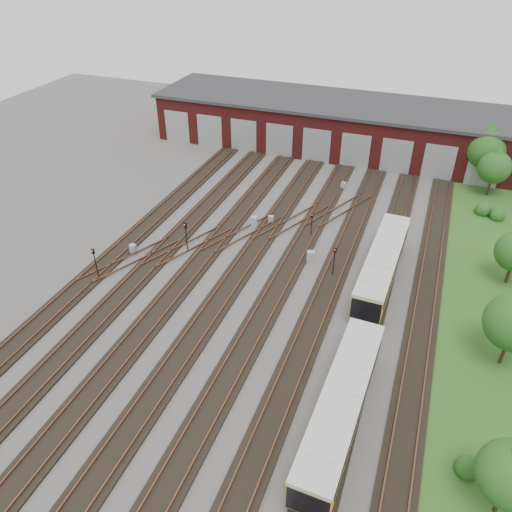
% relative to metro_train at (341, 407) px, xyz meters
% --- Properties ---
extents(ground, '(120.00, 120.00, 0.00)m').
position_rel_metro_train_xyz_m(ground, '(-10.00, 4.99, -1.75)').
color(ground, '#4A4744').
rests_on(ground, ground).
extents(track_network, '(30.40, 70.00, 0.33)m').
position_rel_metro_train_xyz_m(track_network, '(-10.17, 5.58, -1.64)').
color(track_network, black).
rests_on(track_network, ground).
extents(maintenance_shed, '(51.00, 12.50, 6.35)m').
position_rel_metro_train_xyz_m(maintenance_shed, '(-10.01, 44.97, 1.45)').
color(maintenance_shed, '#591716').
rests_on(maintenance_shed, ground).
extents(grass_verge, '(8.00, 55.00, 0.05)m').
position_rel_metro_train_xyz_m(grass_verge, '(9.00, 14.99, -1.72)').
color(grass_verge, '#204F1A').
rests_on(grass_verge, ground).
extents(metro_train, '(2.89, 45.49, 2.77)m').
position_rel_metro_train_xyz_m(metro_train, '(0.00, 0.00, 0.00)').
color(metro_train, black).
rests_on(metro_train, ground).
extents(signal_mast_0, '(0.25, 0.24, 3.10)m').
position_rel_metro_train_xyz_m(signal_mast_0, '(-23.26, 7.67, 0.23)').
color(signal_mast_0, black).
rests_on(signal_mast_0, ground).
extents(signal_mast_1, '(0.30, 0.28, 3.03)m').
position_rel_metro_train_xyz_m(signal_mast_1, '(-17.99, 14.44, 0.21)').
color(signal_mast_1, black).
rests_on(signal_mast_1, ground).
extents(signal_mast_2, '(0.23, 0.21, 2.55)m').
position_rel_metro_train_xyz_m(signal_mast_2, '(-7.65, 21.12, -0.10)').
color(signal_mast_2, black).
rests_on(signal_mast_2, ground).
extents(signal_mast_3, '(0.24, 0.23, 3.00)m').
position_rel_metro_train_xyz_m(signal_mast_3, '(-4.04, 15.24, 0.16)').
color(signal_mast_3, black).
rests_on(signal_mast_3, ground).
extents(relay_cabinet_0, '(0.56, 0.47, 0.93)m').
position_rel_metro_train_xyz_m(relay_cabinet_0, '(-22.57, 12.23, -1.29)').
color(relay_cabinet_0, '#949799').
rests_on(relay_cabinet_0, ground).
extents(relay_cabinet_1, '(0.56, 0.49, 0.86)m').
position_rel_metro_train_xyz_m(relay_cabinet_1, '(-12.21, 22.08, -1.32)').
color(relay_cabinet_1, '#949799').
rests_on(relay_cabinet_1, ground).
extents(relay_cabinet_2, '(0.73, 0.65, 1.07)m').
position_rel_metro_train_xyz_m(relay_cabinet_2, '(-13.63, 20.96, -1.21)').
color(relay_cabinet_2, '#949799').
rests_on(relay_cabinet_2, ground).
extents(relay_cabinet_3, '(0.63, 0.57, 0.86)m').
position_rel_metro_train_xyz_m(relay_cabinet_3, '(-6.90, 32.55, -1.32)').
color(relay_cabinet_3, '#949799').
rests_on(relay_cabinet_3, ground).
extents(relay_cabinet_4, '(0.83, 0.76, 1.12)m').
position_rel_metro_train_xyz_m(relay_cabinet_4, '(-6.50, 16.76, -1.19)').
color(relay_cabinet_4, '#949799').
rests_on(relay_cabinet_4, ground).
extents(tree_0, '(4.51, 4.51, 7.47)m').
position_rel_metro_train_xyz_m(tree_0, '(7.83, 39.87, 3.05)').
color(tree_0, black).
rests_on(tree_0, ground).
extents(tree_1, '(3.61, 3.61, 5.98)m').
position_rel_metro_train_xyz_m(tree_1, '(8.87, 36.89, 2.09)').
color(tree_1, black).
rests_on(tree_1, ground).
extents(bush_0, '(1.36, 1.36, 1.36)m').
position_rel_metro_train_xyz_m(bush_0, '(7.51, -0.61, -1.07)').
color(bush_0, '#144714').
rests_on(bush_0, ground).
extents(bush_1, '(1.55, 1.55, 1.55)m').
position_rel_metro_train_xyz_m(bush_1, '(9.80, 31.25, -0.97)').
color(bush_1, '#144714').
rests_on(bush_1, ground).
extents(bush_2, '(1.66, 1.66, 1.66)m').
position_rel_metro_train_xyz_m(bush_2, '(8.36, 31.91, -0.92)').
color(bush_2, '#144714').
rests_on(bush_2, ground).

